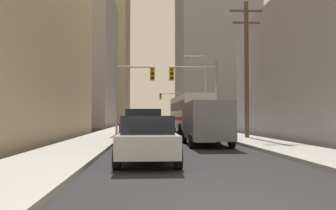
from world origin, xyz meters
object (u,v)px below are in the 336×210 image
traffic_signal_near_right (196,84)px  city_bus (190,112)px  sedan_navy (148,128)px  pickup_truck_maroon (143,128)px  cargo_van_grey (206,121)px  traffic_signal_far_right (171,102)px  sedan_silver (148,139)px  traffic_signal_near_left (133,85)px  sedan_blue (147,125)px

traffic_signal_near_right → city_bus: bearing=88.7°
sedan_navy → pickup_truck_maroon: bearing=-92.2°
cargo_van_grey → traffic_signal_far_right: traffic_signal_far_right is taller
city_bus → traffic_signal_near_right: bearing=-91.3°
sedan_silver → traffic_signal_far_right: size_ratio=0.70×
cargo_van_grey → sedan_navy: cargo_van_grey is taller
sedan_navy → traffic_signal_far_right: bearing=83.5°
cargo_van_grey → sedan_silver: 7.86m
sedan_silver → traffic_signal_near_left: traffic_signal_near_left is taller
traffic_signal_near_left → traffic_signal_near_right: (4.92, 0.00, 0.04)m
cargo_van_grey → sedan_silver: (-3.06, -7.22, -0.52)m
traffic_signal_near_left → city_bus: bearing=46.5°
city_bus → pickup_truck_maroon: 15.86m
pickup_truck_maroon → cargo_van_grey: size_ratio=1.04×
sedan_blue → sedan_navy: bearing=-89.5°
sedan_silver → sedan_navy: 13.22m
cargo_van_grey → sedan_blue: 14.46m
sedan_blue → traffic_signal_near_left: 5.81m
pickup_truck_maroon → traffic_signal_near_left: 10.46m
sedan_silver → traffic_signal_near_left: size_ratio=0.70×
cargo_van_grey → traffic_signal_near_right: bearing=85.3°
pickup_truck_maroon → traffic_signal_near_right: size_ratio=0.90×
sedan_blue → traffic_signal_near_right: 6.92m
city_bus → traffic_signal_near_left: (-5.05, -5.31, 2.08)m
traffic_signal_near_right → traffic_signal_far_right: same height
sedan_navy → sedan_blue: 8.12m
pickup_truck_maroon → city_bus: bearing=74.8°
traffic_signal_near_left → traffic_signal_far_right: 31.44m
traffic_signal_near_left → sedan_blue: bearing=77.4°
pickup_truck_maroon → sedan_blue: bearing=89.3°
city_bus → pickup_truck_maroon: (-4.16, -15.27, -1.00)m
cargo_van_grey → sedan_blue: (-3.10, 14.12, -0.52)m
city_bus → sedan_blue: size_ratio=2.71×
sedan_silver → traffic_signal_near_right: size_ratio=0.70×
sedan_navy → sedan_blue: size_ratio=1.00×
pickup_truck_maroon → traffic_signal_near_left: bearing=95.1°
sedan_blue → sedan_silver: bearing=-89.9°
city_bus → pickup_truck_maroon: bearing=-105.2°
cargo_van_grey → traffic_signal_near_right: 9.83m
sedan_navy → traffic_signal_near_right: 6.06m
traffic_signal_near_right → traffic_signal_far_right: bearing=89.7°
city_bus → sedan_blue: bearing=-171.5°
pickup_truck_maroon → sedan_navy: (0.25, 6.56, -0.16)m
traffic_signal_far_right → sedan_blue: bearing=-98.7°
sedan_blue → traffic_signal_near_left: bearing=-102.6°
cargo_van_grey → traffic_signal_near_right: size_ratio=0.87×
traffic_signal_far_right → cargo_van_grey: bearing=-91.3°
city_bus → traffic_signal_far_right: 25.80m
traffic_signal_far_right → city_bus: bearing=-90.1°
sedan_navy → traffic_signal_near_right: (3.79, 3.41, 3.27)m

